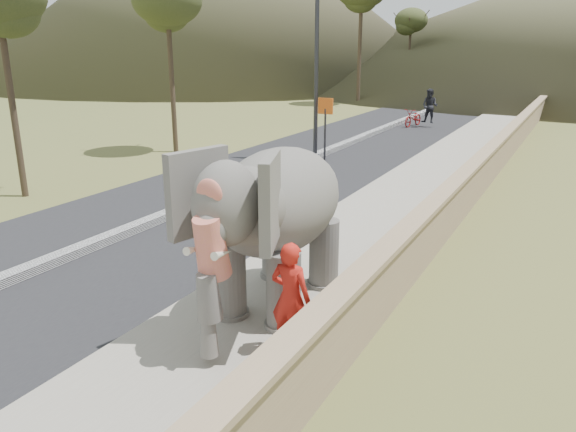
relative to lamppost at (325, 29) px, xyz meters
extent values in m
plane|color=olive|center=(4.69, -14.28, -4.87)|extent=(160.00, 160.00, 0.00)
cube|color=black|center=(-0.31, -4.28, -4.86)|extent=(7.00, 120.00, 0.03)
cube|color=black|center=(-0.31, -4.28, -4.76)|extent=(0.35, 120.00, 0.22)
cube|color=#9E9687|center=(4.69, -4.28, -4.80)|extent=(3.00, 120.00, 0.15)
cube|color=tan|center=(6.34, -4.28, -4.32)|extent=(0.30, 120.00, 1.10)
cylinder|color=#2D2D32|center=(-0.31, 0.00, -0.87)|extent=(0.16, 0.16, 8.00)
cylinder|color=#2D2D33|center=(0.19, -0.20, -3.87)|extent=(0.08, 0.08, 2.00)
cube|color=orange|center=(0.19, -0.20, -2.77)|extent=(0.60, 0.05, 0.60)
imported|color=red|center=(5.64, -13.38, -3.90)|extent=(0.60, 0.39, 1.65)
imported|color=maroon|center=(0.62, 10.46, -4.39)|extent=(0.93, 1.91, 0.96)
imported|color=black|center=(1.47, 10.46, -3.73)|extent=(0.97, 0.81, 1.79)
camera|label=1|loc=(8.97, -19.72, -0.47)|focal=35.00mm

